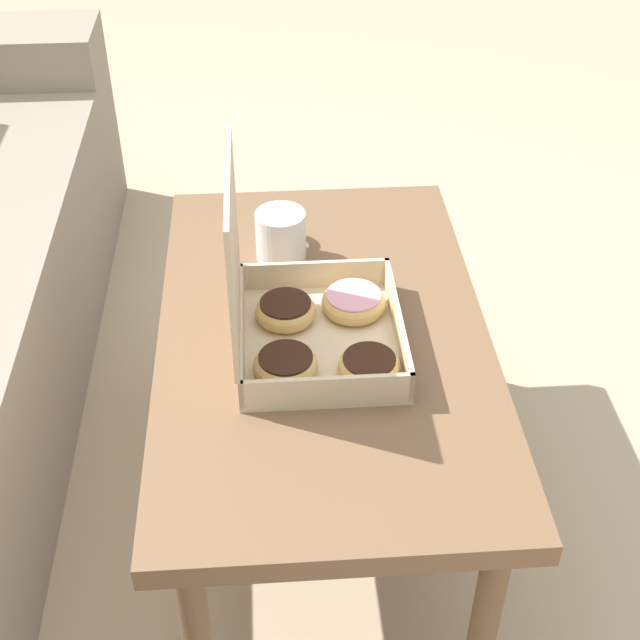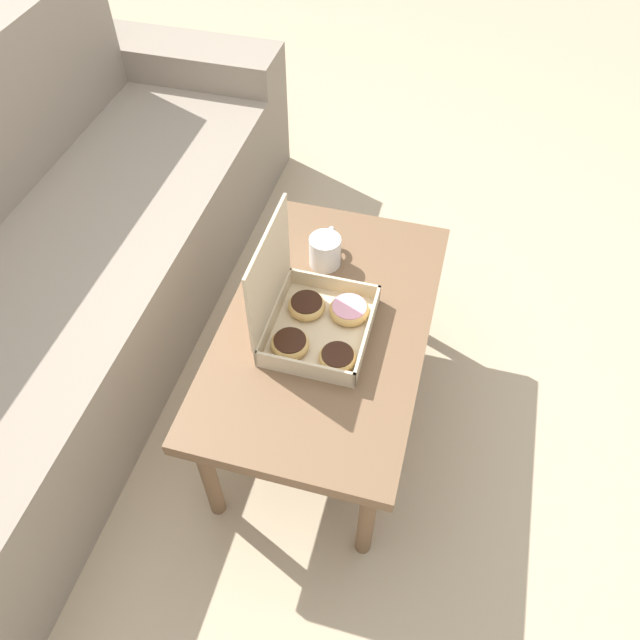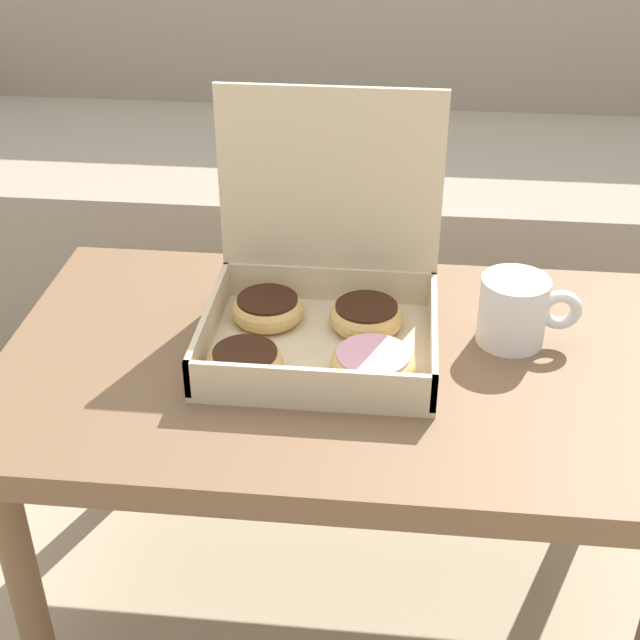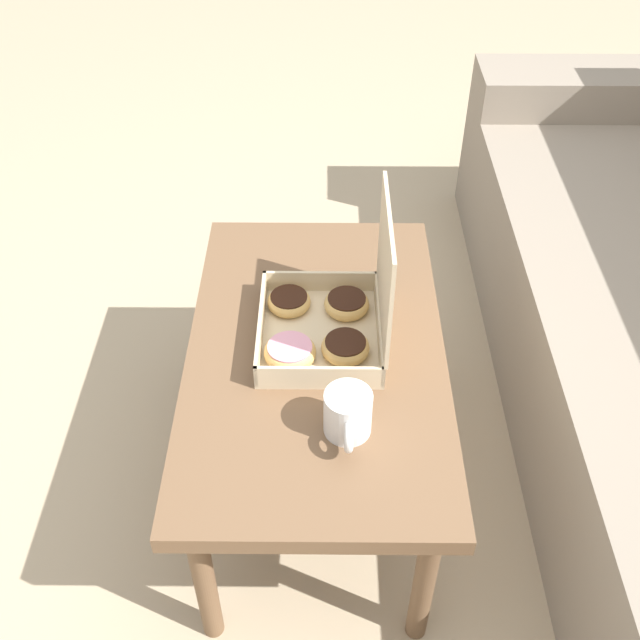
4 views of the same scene
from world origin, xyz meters
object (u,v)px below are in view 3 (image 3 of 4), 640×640
(couch, at_px, (377,178))
(pastry_box, at_px, (321,310))
(coffee_mug, at_px, (516,310))
(coffee_table, at_px, (345,386))

(couch, relative_size, pastry_box, 7.97)
(couch, distance_m, pastry_box, 0.96)
(pastry_box, relative_size, coffee_mug, 2.35)
(coffee_mug, bearing_deg, couch, 103.92)
(couch, bearing_deg, coffee_table, -90.00)
(pastry_box, bearing_deg, coffee_table, -37.87)
(couch, xyz_separation_m, pastry_box, (-0.04, -0.94, 0.20))
(coffee_table, height_order, coffee_mug, coffee_mug)
(couch, bearing_deg, coffee_mug, -76.08)
(couch, height_order, pastry_box, couch)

